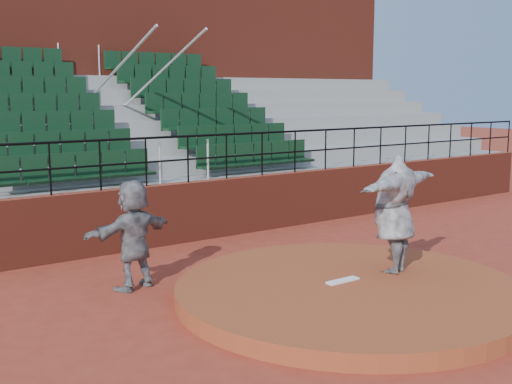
# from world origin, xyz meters

# --- Properties ---
(ground) EXTENTS (90.00, 90.00, 0.00)m
(ground) POSITION_xyz_m (0.00, 0.00, 0.00)
(ground) COLOR maroon
(ground) RESTS_ON ground
(pitchers_mound) EXTENTS (5.50, 5.50, 0.25)m
(pitchers_mound) POSITION_xyz_m (0.00, 0.00, 0.12)
(pitchers_mound) COLOR #964021
(pitchers_mound) RESTS_ON ground
(pitching_rubber) EXTENTS (0.60, 0.15, 0.03)m
(pitching_rubber) POSITION_xyz_m (0.00, 0.15, 0.27)
(pitching_rubber) COLOR white
(pitching_rubber) RESTS_ON pitchers_mound
(boundary_wall) EXTENTS (24.00, 0.30, 1.30)m
(boundary_wall) POSITION_xyz_m (0.00, 5.00, 0.65)
(boundary_wall) COLOR maroon
(boundary_wall) RESTS_ON ground
(wall_railing) EXTENTS (24.04, 0.05, 1.03)m
(wall_railing) POSITION_xyz_m (0.00, 5.00, 2.03)
(wall_railing) COLOR black
(wall_railing) RESTS_ON boundary_wall
(seating_deck) EXTENTS (24.00, 5.97, 4.63)m
(seating_deck) POSITION_xyz_m (0.00, 8.65, 1.44)
(seating_deck) COLOR gray
(seating_deck) RESTS_ON ground
(press_box_facade) EXTENTS (24.00, 3.00, 7.10)m
(press_box_facade) POSITION_xyz_m (0.00, 12.60, 3.55)
(press_box_facade) COLOR maroon
(press_box_facade) RESTS_ON ground
(pitcher) EXTENTS (2.51, 1.28, 1.97)m
(pitcher) POSITION_xyz_m (1.06, 0.06, 1.24)
(pitcher) COLOR black
(pitcher) RESTS_ON pitchers_mound
(fielder) EXTENTS (1.78, 0.93, 1.83)m
(fielder) POSITION_xyz_m (-2.48, 2.52, 0.91)
(fielder) COLOR black
(fielder) RESTS_ON ground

